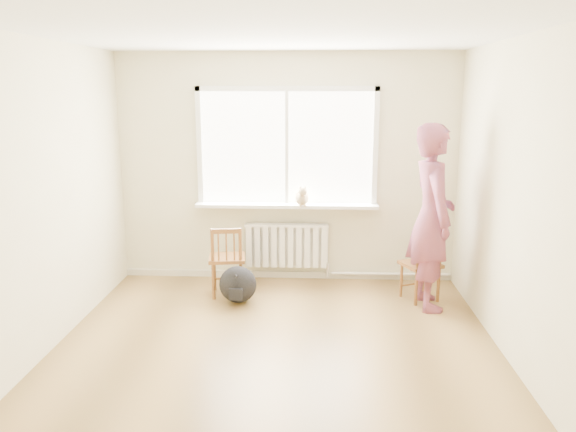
# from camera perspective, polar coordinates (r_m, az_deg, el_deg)

# --- Properties ---
(floor) EXTENTS (4.50, 4.50, 0.00)m
(floor) POSITION_cam_1_polar(r_m,az_deg,el_deg) (4.92, -1.46, -14.75)
(floor) COLOR olive
(floor) RESTS_ON ground
(ceiling) EXTENTS (4.50, 4.50, 0.00)m
(ceiling) POSITION_cam_1_polar(r_m,az_deg,el_deg) (4.38, -1.67, 18.38)
(ceiling) COLOR white
(ceiling) RESTS_ON back_wall
(back_wall) EXTENTS (4.00, 0.01, 2.70)m
(back_wall) POSITION_cam_1_polar(r_m,az_deg,el_deg) (6.67, -0.10, 4.81)
(back_wall) COLOR beige
(back_wall) RESTS_ON ground
(window) EXTENTS (2.12, 0.05, 1.42)m
(window) POSITION_cam_1_polar(r_m,az_deg,el_deg) (6.61, -0.11, 7.46)
(window) COLOR white
(window) RESTS_ON back_wall
(windowsill) EXTENTS (2.15, 0.22, 0.04)m
(windowsill) POSITION_cam_1_polar(r_m,az_deg,el_deg) (6.63, -0.15, 1.08)
(windowsill) COLOR white
(windowsill) RESTS_ON back_wall
(radiator) EXTENTS (1.00, 0.12, 0.55)m
(radiator) POSITION_cam_1_polar(r_m,az_deg,el_deg) (6.77, -0.14, -2.96)
(radiator) COLOR white
(radiator) RESTS_ON back_wall
(heating_pipe) EXTENTS (1.40, 0.04, 0.04)m
(heating_pipe) POSITION_cam_1_polar(r_m,az_deg,el_deg) (6.96, 10.27, -5.83)
(heating_pipe) COLOR silver
(heating_pipe) RESTS_ON back_wall
(baseboard) EXTENTS (4.00, 0.03, 0.08)m
(baseboard) POSITION_cam_1_polar(r_m,az_deg,el_deg) (6.96, -0.10, -5.95)
(baseboard) COLOR beige
(baseboard) RESTS_ON ground
(chair_left) EXTENTS (0.44, 0.43, 0.80)m
(chair_left) POSITION_cam_1_polar(r_m,az_deg,el_deg) (6.30, -6.22, -4.55)
(chair_left) COLOR brown
(chair_left) RESTS_ON floor
(chair_right) EXTENTS (0.49, 0.48, 0.76)m
(chair_right) POSITION_cam_1_polar(r_m,az_deg,el_deg) (6.29, 13.53, -5.07)
(chair_right) COLOR brown
(chair_right) RESTS_ON floor
(person) EXTENTS (0.53, 0.75, 1.95)m
(person) POSITION_cam_1_polar(r_m,az_deg,el_deg) (6.01, 14.39, -0.12)
(person) COLOR #B53C63
(person) RESTS_ON floor
(cat) EXTENTS (0.19, 0.38, 0.25)m
(cat) POSITION_cam_1_polar(r_m,az_deg,el_deg) (6.52, 1.44, 1.97)
(cat) COLOR #D0BA8E
(cat) RESTS_ON windowsill
(backpack) EXTENTS (0.50, 0.44, 0.41)m
(backpack) POSITION_cam_1_polar(r_m,az_deg,el_deg) (6.15, -5.12, -6.94)
(backpack) COLOR black
(backpack) RESTS_ON floor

